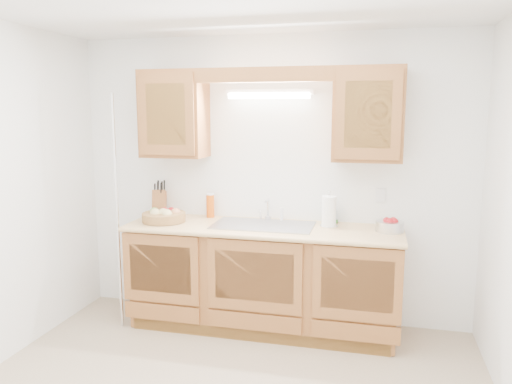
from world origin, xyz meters
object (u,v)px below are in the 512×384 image
(knife_block, at_px, (159,202))
(fruit_basket, at_px, (164,216))
(apple_bowl, at_px, (390,225))
(paper_towel, at_px, (329,212))

(knife_block, bearing_deg, fruit_basket, -73.70)
(fruit_basket, xyz_separation_m, knife_block, (-0.16, 0.25, 0.07))
(apple_bowl, bearing_deg, paper_towel, 173.73)
(fruit_basket, bearing_deg, knife_block, 121.92)
(apple_bowl, bearing_deg, knife_block, 175.48)
(knife_block, xyz_separation_m, paper_towel, (1.57, -0.11, 0.01))
(paper_towel, bearing_deg, knife_block, 176.03)
(fruit_basket, bearing_deg, apple_bowl, 2.64)
(paper_towel, xyz_separation_m, apple_bowl, (0.49, -0.05, -0.08))
(knife_block, relative_size, paper_towel, 1.09)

